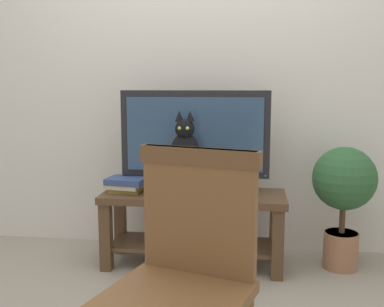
{
  "coord_description": "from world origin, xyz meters",
  "views": [
    {
      "loc": [
        0.35,
        -2.16,
        1.15
      ],
      "look_at": [
        -0.0,
        0.57,
        0.73
      ],
      "focal_mm": 42.54,
      "sensor_mm": 36.0,
      "label": 1
    }
  ],
  "objects_px": {
    "tv": "(194,138)",
    "wooden_chair": "(184,269)",
    "book_stack": "(126,184)",
    "cat": "(186,158)",
    "potted_plant": "(344,190)",
    "tv_stand": "(193,215)",
    "media_box": "(186,191)"
  },
  "relations": [
    {
      "from": "tv",
      "to": "wooden_chair",
      "type": "relative_size",
      "value": 1.0
    },
    {
      "from": "book_stack",
      "to": "wooden_chair",
      "type": "bearing_deg",
      "value": -66.95
    },
    {
      "from": "cat",
      "to": "wooden_chair",
      "type": "xyz_separation_m",
      "value": [
        0.18,
        -1.31,
        -0.16
      ]
    },
    {
      "from": "tv",
      "to": "potted_plant",
      "type": "bearing_deg",
      "value": 0.93
    },
    {
      "from": "tv_stand",
      "to": "tv",
      "type": "xyz_separation_m",
      "value": [
        0.0,
        0.05,
        0.49
      ]
    },
    {
      "from": "cat",
      "to": "book_stack",
      "type": "height_order",
      "value": "cat"
    },
    {
      "from": "cat",
      "to": "book_stack",
      "type": "xyz_separation_m",
      "value": [
        -0.39,
        0.04,
        -0.19
      ]
    },
    {
      "from": "tv_stand",
      "to": "media_box",
      "type": "bearing_deg",
      "value": -123.73
    },
    {
      "from": "wooden_chair",
      "to": "media_box",
      "type": "bearing_deg",
      "value": 98.02
    },
    {
      "from": "cat",
      "to": "potted_plant",
      "type": "height_order",
      "value": "cat"
    },
    {
      "from": "tv",
      "to": "cat",
      "type": "height_order",
      "value": "tv"
    },
    {
      "from": "media_box",
      "to": "cat",
      "type": "xyz_separation_m",
      "value": [
        0.0,
        -0.01,
        0.21
      ]
    },
    {
      "from": "tv_stand",
      "to": "book_stack",
      "type": "height_order",
      "value": "book_stack"
    },
    {
      "from": "book_stack",
      "to": "potted_plant",
      "type": "height_order",
      "value": "potted_plant"
    },
    {
      "from": "tv_stand",
      "to": "book_stack",
      "type": "relative_size",
      "value": 4.37
    },
    {
      "from": "cat",
      "to": "book_stack",
      "type": "bearing_deg",
      "value": 173.64
    },
    {
      "from": "media_box",
      "to": "wooden_chair",
      "type": "xyz_separation_m",
      "value": [
        0.19,
        -1.32,
        0.05
      ]
    },
    {
      "from": "media_box",
      "to": "tv_stand",
      "type": "bearing_deg",
      "value": 56.27
    },
    {
      "from": "cat",
      "to": "potted_plant",
      "type": "xyz_separation_m",
      "value": [
        0.97,
        0.14,
        -0.2
      ]
    },
    {
      "from": "tv_stand",
      "to": "cat",
      "type": "bearing_deg",
      "value": -117.96
    },
    {
      "from": "wooden_chair",
      "to": "book_stack",
      "type": "relative_size",
      "value": 3.56
    },
    {
      "from": "tv",
      "to": "cat",
      "type": "bearing_deg",
      "value": -106.73
    },
    {
      "from": "media_box",
      "to": "tv",
      "type": "bearing_deg",
      "value": 70.98
    },
    {
      "from": "media_box",
      "to": "wooden_chair",
      "type": "height_order",
      "value": "wooden_chair"
    },
    {
      "from": "tv_stand",
      "to": "tv",
      "type": "bearing_deg",
      "value": 89.97
    },
    {
      "from": "tv",
      "to": "book_stack",
      "type": "xyz_separation_m",
      "value": [
        -0.43,
        -0.08,
        -0.3
      ]
    },
    {
      "from": "tv",
      "to": "book_stack",
      "type": "height_order",
      "value": "tv"
    },
    {
      "from": "tv",
      "to": "media_box",
      "type": "distance_m",
      "value": 0.34
    },
    {
      "from": "tv",
      "to": "cat",
      "type": "relative_size",
      "value": 2.01
    },
    {
      "from": "media_box",
      "to": "book_stack",
      "type": "relative_size",
      "value": 1.56
    },
    {
      "from": "tv_stand",
      "to": "tv",
      "type": "relative_size",
      "value": 1.22
    },
    {
      "from": "tv_stand",
      "to": "tv",
      "type": "height_order",
      "value": "tv"
    }
  ]
}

